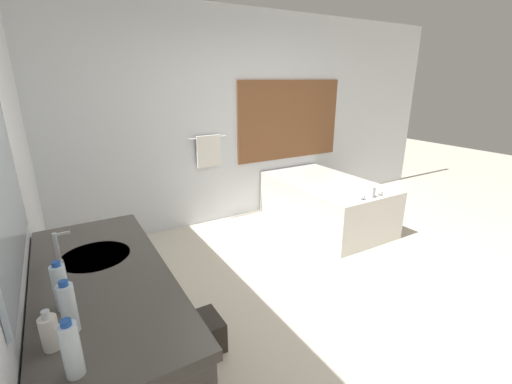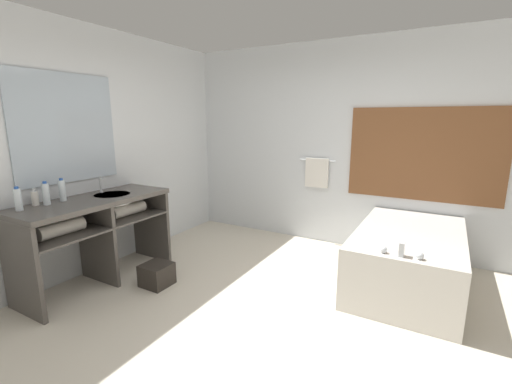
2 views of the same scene
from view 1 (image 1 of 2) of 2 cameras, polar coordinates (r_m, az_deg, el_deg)
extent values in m
plane|color=beige|center=(3.27, 13.86, -16.74)|extent=(16.00, 16.00, 0.00)
cube|color=silver|center=(4.56, -4.93, 11.93)|extent=(7.40, 0.06, 2.70)
cube|color=brown|center=(5.03, 5.73, 11.84)|extent=(1.70, 0.02, 1.10)
cylinder|color=silver|center=(4.40, -8.02, 8.96)|extent=(0.50, 0.02, 0.02)
cube|color=silver|center=(4.42, -7.87, 6.77)|extent=(0.32, 0.04, 0.40)
cube|color=#4C4742|center=(1.95, -24.34, -13.14)|extent=(0.63, 1.54, 0.05)
cube|color=#4C4742|center=(2.09, -23.40, -19.07)|extent=(0.60, 1.46, 0.02)
cylinder|color=white|center=(2.17, -25.04, -10.79)|extent=(0.37, 0.37, 0.10)
cube|color=#4C4742|center=(2.22, -22.68, -23.31)|extent=(0.58, 0.04, 0.86)
cube|color=#4C4742|center=(2.83, -25.09, -13.77)|extent=(0.58, 0.04, 0.86)
cylinder|color=silver|center=(1.75, -20.10, -23.95)|extent=(0.13, 0.42, 0.13)
cylinder|color=silver|center=(2.38, -23.83, -12.14)|extent=(0.13, 0.42, 0.13)
cylinder|color=silver|center=(2.14, -29.89, -10.12)|extent=(0.04, 0.04, 0.02)
cylinder|color=silver|center=(2.10, -30.28, -7.95)|extent=(0.02, 0.02, 0.16)
cube|color=silver|center=(2.08, -29.50, -6.03)|extent=(0.07, 0.01, 0.01)
cube|color=silver|center=(4.63, 11.43, -1.71)|extent=(0.99, 1.68, 0.59)
ellipsoid|color=white|center=(4.58, 11.54, 0.00)|extent=(0.72, 1.21, 0.30)
cube|color=silver|center=(4.03, 18.71, -0.01)|extent=(0.04, 0.07, 0.12)
sphere|color=silver|center=(3.94, 17.32, -0.75)|extent=(0.06, 0.06, 0.06)
sphere|color=silver|center=(4.14, 19.95, -0.10)|extent=(0.06, 0.06, 0.06)
cylinder|color=white|center=(1.57, -28.80, -16.65)|extent=(0.06, 0.06, 0.20)
cylinder|color=#1E4CA8|center=(1.51, -29.46, -13.12)|extent=(0.03, 0.03, 0.02)
cylinder|color=white|center=(1.71, -29.76, -13.67)|extent=(0.06, 0.06, 0.21)
cylinder|color=#1E4CA8|center=(1.66, -30.38, -10.31)|extent=(0.03, 0.03, 0.02)
cylinder|color=white|center=(1.37, -28.39, -22.19)|extent=(0.06, 0.06, 0.20)
cylinder|color=#1E4CA8|center=(1.31, -29.14, -18.52)|extent=(0.03, 0.03, 0.02)
cylinder|color=white|center=(1.54, -31.13, -19.48)|extent=(0.06, 0.06, 0.13)
cylinder|color=silver|center=(1.49, -31.65, -16.99)|extent=(0.03, 0.03, 0.03)
cube|color=#2D2823|center=(2.68, -9.04, -22.30)|extent=(0.28, 0.28, 0.23)
camera|label=2|loc=(3.24, 67.70, 4.53)|focal=24.00mm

